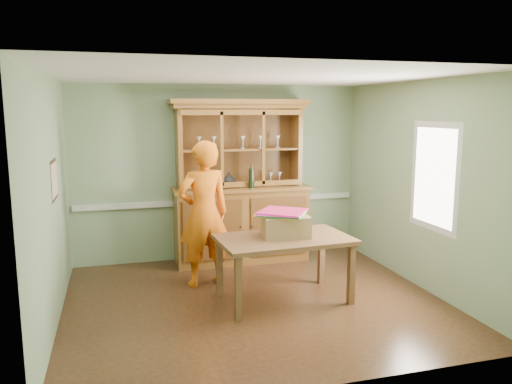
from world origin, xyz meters
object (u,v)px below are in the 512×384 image
object	(u,v)px
cardboard_box	(285,225)
person	(204,214)
china_hutch	(241,206)
dining_table	(284,245)

from	to	relation	value
cardboard_box	person	xyz separation A→B (m)	(-0.87, 0.76, 0.04)
china_hutch	person	size ratio (longest dim) A/B	1.28
cardboard_box	person	size ratio (longest dim) A/B	0.29
person	cardboard_box	bearing A→B (deg)	129.55
china_hutch	dining_table	size ratio (longest dim) A/B	1.50
china_hutch	person	bearing A→B (deg)	-128.07
cardboard_box	person	world-z (taller)	person
china_hutch	dining_table	world-z (taller)	china_hutch
china_hutch	person	distance (m)	1.19
dining_table	china_hutch	bearing A→B (deg)	89.59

